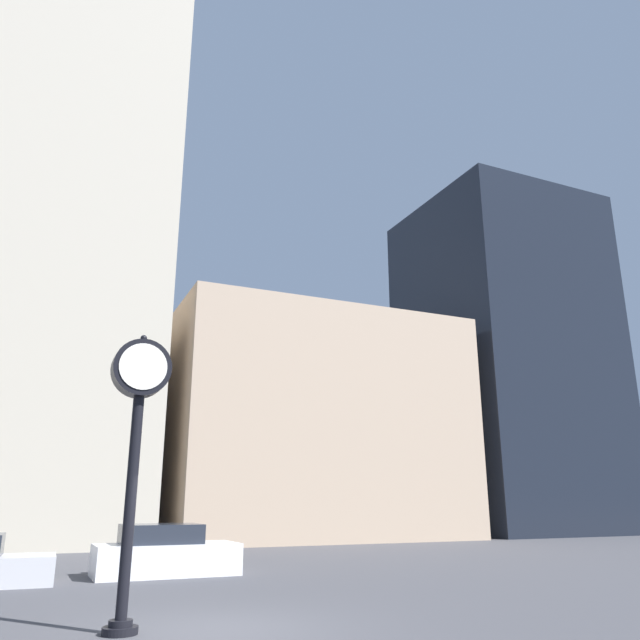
{
  "coord_description": "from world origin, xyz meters",
  "views": [
    {
      "loc": [
        -2.99,
        -11.15,
        2.06
      ],
      "look_at": [
        6.82,
        10.8,
        9.06
      ],
      "focal_mm": 35.0,
      "sensor_mm": 36.0,
      "label": 1
    }
  ],
  "objects": [
    {
      "name": "car_white",
      "position": [
        0.74,
        8.23,
        0.6
      ],
      "size": [
        4.06,
        1.95,
        1.42
      ],
      "rotation": [
        0.0,
        0.0,
        0.02
      ],
      "color": "silver",
      "rests_on": "ground_plane"
    },
    {
      "name": "building_glass_modern",
      "position": [
        27.47,
        24.0,
        11.78
      ],
      "size": [
        11.93,
        12.0,
        23.56
      ],
      "color": "black",
      "rests_on": "ground_plane"
    },
    {
      "name": "building_storefront_row",
      "position": [
        11.83,
        24.0,
        6.31
      ],
      "size": [
        16.95,
        12.0,
        12.62
      ],
      "color": "tan",
      "rests_on": "ground_plane"
    },
    {
      "name": "street_clock",
      "position": [
        -1.44,
        0.21,
        3.57
      ],
      "size": [
        1.02,
        0.57,
        4.98
      ],
      "color": "black",
      "rests_on": "ground_plane"
    },
    {
      "name": "ground_plane",
      "position": [
        0.0,
        0.0,
        0.0
      ],
      "size": [
        200.0,
        200.0,
        0.0
      ],
      "primitive_type": "plane",
      "color": "#424247"
    },
    {
      "name": "building_tall_tower",
      "position": [
        -5.73,
        24.0,
        15.83
      ],
      "size": [
        15.97,
        12.0,
        31.66
      ],
      "color": "#BCB29E",
      "rests_on": "ground_plane"
    }
  ]
}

